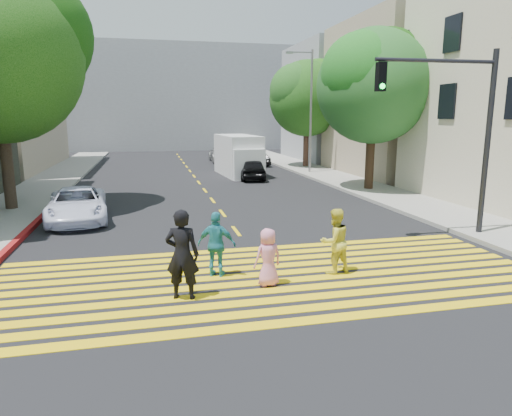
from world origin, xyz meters
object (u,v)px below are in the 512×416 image
object	(u,v)px
pedestrian_man	(182,255)
silver_car	(222,154)
dark_car_near	(252,169)
white_van	(239,157)
tree_right_far	(308,94)
tree_right_near	(374,80)
dark_car_parked	(256,158)
white_sedan	(77,205)
traffic_signal	(459,118)
pedestrian_woman	(335,241)
pedestrian_child	(268,257)
pedestrian_extra	(217,244)

from	to	relation	value
pedestrian_man	silver_car	bearing A→B (deg)	-83.22
dark_car_near	silver_car	xyz separation A→B (m)	(-0.12, 11.42, 0.06)
white_van	tree_right_far	bearing A→B (deg)	25.97
tree_right_near	dark_car_near	distance (m)	9.17
tree_right_near	silver_car	bearing A→B (deg)	106.55
dark_car_parked	tree_right_far	bearing A→B (deg)	-39.86
white_sedan	traffic_signal	distance (m)	13.55
pedestrian_woman	dark_car_parked	distance (m)	25.63
pedestrian_child	tree_right_near	bearing A→B (deg)	-138.89
pedestrian_man	traffic_signal	world-z (taller)	traffic_signal
pedestrian_woman	white_van	xyz separation A→B (m)	(1.38, 19.49, 0.43)
pedestrian_man	silver_car	world-z (taller)	pedestrian_man
pedestrian_extra	white_van	distance (m)	19.54
tree_right_far	silver_car	distance (m)	9.45
pedestrian_extra	dark_car_parked	distance (m)	25.81
tree_right_near	traffic_signal	world-z (taller)	tree_right_near
pedestrian_child	dark_car_parked	world-z (taller)	pedestrian_child
pedestrian_man	pedestrian_child	size ratio (longest dim) A/B	1.45
tree_right_far	pedestrian_man	xyz separation A→B (m)	(-11.07, -23.68, -4.48)
silver_car	pedestrian_extra	bearing A→B (deg)	82.69
pedestrian_man	dark_car_near	bearing A→B (deg)	-89.86
pedestrian_extra	white_sedan	world-z (taller)	pedestrian_extra
dark_car_near	silver_car	bearing A→B (deg)	-80.48
pedestrian_extra	dark_car_near	world-z (taller)	pedestrian_extra
white_sedan	traffic_signal	bearing A→B (deg)	-29.50
white_sedan	white_van	world-z (taller)	white_van
silver_car	white_van	distance (m)	9.39
tree_right_near	pedestrian_child	world-z (taller)	tree_right_near
tree_right_far	pedestrian_man	world-z (taller)	tree_right_far
tree_right_far	pedestrian_child	size ratio (longest dim) A/B	5.94
pedestrian_child	dark_car_near	size ratio (longest dim) A/B	0.36
dark_car_near	pedestrian_woman	bearing A→B (deg)	92.93
pedestrian_extra	tree_right_near	bearing A→B (deg)	-107.52
silver_car	traffic_signal	bearing A→B (deg)	98.83
white_sedan	dark_car_near	distance (m)	13.29
tree_right_near	silver_car	xyz separation A→B (m)	(-5.13, 17.25, -4.93)
tree_right_near	pedestrian_child	distance (m)	15.66
pedestrian_man	white_sedan	size ratio (longest dim) A/B	0.44
pedestrian_child	white_van	bearing A→B (deg)	-112.38
silver_car	white_van	bearing A→B (deg)	89.93
dark_car_near	silver_car	distance (m)	11.42
pedestrian_man	pedestrian_extra	size ratio (longest dim) A/B	1.22
tree_right_near	silver_car	distance (m)	18.66
dark_car_near	traffic_signal	xyz separation A→B (m)	(3.12, -15.13, 3.16)
tree_right_near	traffic_signal	bearing A→B (deg)	-101.45
pedestrian_extra	white_sedan	distance (m)	8.33
white_van	tree_right_near	bearing A→B (deg)	-59.34
white_van	dark_car_near	bearing A→B (deg)	-81.82
dark_car_near	white_van	bearing A→B (deg)	-68.94
pedestrian_man	white_sedan	distance (m)	9.04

